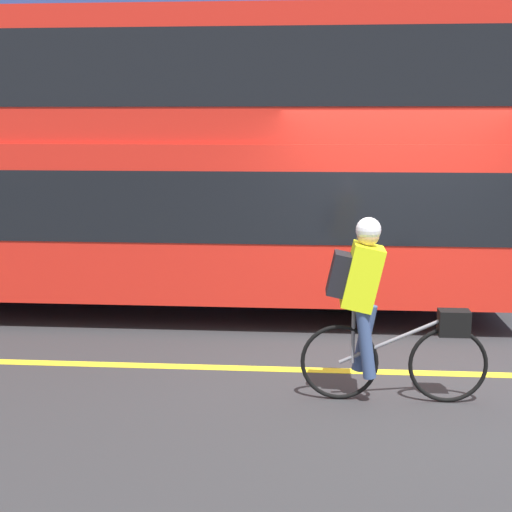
% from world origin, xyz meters
% --- Properties ---
extents(ground_plane, '(80.00, 80.00, 0.00)m').
position_xyz_m(ground_plane, '(0.00, 0.00, 0.00)').
color(ground_plane, '#2D2D30').
extents(road_center_line, '(50.00, 0.14, 0.01)m').
position_xyz_m(road_center_line, '(0.00, 0.02, 0.00)').
color(road_center_line, yellow).
rests_on(road_center_line, ground_plane).
extents(sidewalk_curb, '(60.00, 2.40, 0.11)m').
position_xyz_m(sidewalk_curb, '(0.00, 6.12, 0.06)').
color(sidewalk_curb, gray).
rests_on(sidewalk_curb, ground_plane).
extents(building_facade, '(60.00, 0.30, 7.98)m').
position_xyz_m(building_facade, '(0.00, 7.47, 3.99)').
color(building_facade, '#33478C').
rests_on(building_facade, ground_plane).
extents(bus, '(10.73, 2.50, 3.62)m').
position_xyz_m(bus, '(-3.89, 2.34, 2.03)').
color(bus, black).
rests_on(bus, ground_plane).
extents(cyclist_on_bike, '(1.60, 0.32, 1.61)m').
position_xyz_m(cyclist_on_bike, '(-0.37, -0.69, 0.87)').
color(cyclist_on_bike, black).
rests_on(cyclist_on_bike, ground_plane).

